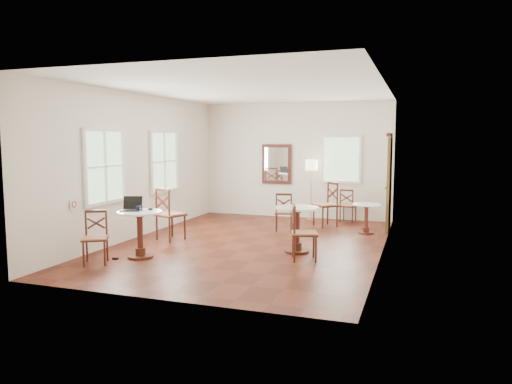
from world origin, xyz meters
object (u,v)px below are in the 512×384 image
Objects in this scene: power_adapter at (115,259)px; cafe_table_near at (140,229)px; laptop at (132,207)px; water_glass at (141,208)px; cafe_table_mid at (297,224)px; chair_mid_b at (303,233)px; cafe_table_back at (366,215)px; floor_lamp at (311,169)px; chair_near_a at (169,214)px; mouse at (150,209)px; chair_back_b at (326,204)px; chair_near_b at (95,237)px; chair_back_a at (348,205)px; navy_mug at (138,208)px; chair_mid_a at (284,212)px.

cafe_table_near is at bearing 36.50° from power_adapter.
laptop reaches higher than water_glass.
cafe_table_mid is at bearing 28.40° from power_adapter.
cafe_table_back is at bearing -33.97° from chair_mid_b.
water_glass is at bearing -25.63° from laptop.
cafe_table_mid is at bearing -81.73° from floor_lamp.
cafe_table_back is at bearing -130.78° from chair_near_a.
water_glass reaches higher than cafe_table_near.
chair_near_a is at bearing 87.25° from power_adapter.
chair_mid_b reaches higher than mouse.
water_glass is (-2.47, -4.07, 0.35)m from chair_back_b.
power_adapter is (-0.37, -0.28, -0.86)m from water_glass.
chair_near_a is 2.68× the size of laptop.
cafe_table_near is at bearing -137.38° from water_glass.
water_glass is (-2.45, -1.25, 0.35)m from cafe_table_mid.
chair_near_b is (-0.49, -0.56, -0.07)m from cafe_table_near.
mouse is at bearing 43.93° from power_adapter.
floor_lamp is (-1.52, 1.34, 0.90)m from cafe_table_back.
chair_near_b is at bearing 104.86° from chair_near_a.
chair_back_a is 5.69m from navy_mug.
chair_mid_a is at bearing 59.05° from power_adapter.
laptop is at bearing 85.77° from chair_mid_b.
power_adapter is at bearing -76.84° from chair_back_b.
mouse reaches higher than cafe_table_near.
water_glass reaches higher than chair_back_a.
cafe_table_near is 0.75m from chair_near_b.
cafe_table_near reaches higher than cafe_table_back.
cafe_table_back is 5.67m from chair_near_b.
power_adapter is (-2.30, -5.07, -1.29)m from floor_lamp.
chair_back_a is (3.38, 5.45, -0.02)m from chair_near_b.
water_glass reaches higher than navy_mug.
laptop is at bearing -77.29° from chair_back_b.
chair_mid_b is 0.91× the size of chair_back_b.
floor_lamp is 5.72m from power_adapter.
navy_mug is at bearing -75.72° from chair_back_b.
cafe_table_mid reaches higher than chair_back_a.
navy_mug is at bearing 86.84° from chair_mid_b.
chair_back_b is at bearing 54.32° from mouse.
chair_mid_a is 2.17× the size of laptop.
chair_back_b is 4.79m from navy_mug.
cafe_table_back is 6.17× the size of mouse.
cafe_table_back is 5.94× the size of water_glass.
chair_mid_b reaches higher than chair_near_b.
chair_mid_a is (2.20, 3.73, -0.00)m from chair_near_b.
laptop is at bearing 172.24° from navy_mug.
chair_back_b is 5.21m from power_adapter.
cafe_table_back is 0.61× the size of chair_near_a.
chair_near_b is (-0.24, -2.07, -0.10)m from chair_near_a.
chair_mid_b is at bearing 15.73° from cafe_table_near.
chair_mid_a is 0.83× the size of chair_back_b.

